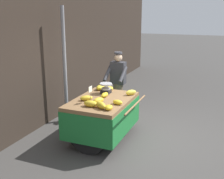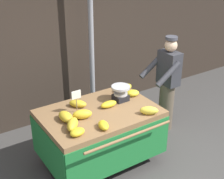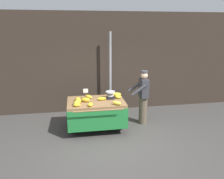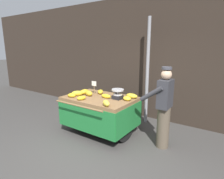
# 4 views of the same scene
# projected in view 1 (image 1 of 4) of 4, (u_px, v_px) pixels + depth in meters

# --- Properties ---
(ground_plane) EXTENTS (60.00, 60.00, 0.00)m
(ground_plane) POSITION_uv_depth(u_px,v_px,m) (147.00, 137.00, 6.19)
(ground_plane) COLOR #423F3D
(back_wall) EXTENTS (16.00, 0.24, 3.52)m
(back_wall) POSITION_uv_depth(u_px,v_px,m) (42.00, 52.00, 6.69)
(back_wall) COLOR #332821
(back_wall) RESTS_ON ground
(street_pole) EXTENTS (0.09, 0.09, 2.85)m
(street_pole) POSITION_uv_depth(u_px,v_px,m) (65.00, 66.00, 6.77)
(street_pole) COLOR gray
(street_pole) RESTS_ON ground
(banana_cart) EXTENTS (1.67, 1.33, 0.92)m
(banana_cart) POSITION_uv_depth(u_px,v_px,m) (102.00, 110.00, 5.94)
(banana_cart) COLOR olive
(banana_cart) RESTS_ON ground
(weighing_scale) EXTENTS (0.28, 0.28, 0.24)m
(weighing_scale) POSITION_uv_depth(u_px,v_px,m) (106.00, 88.00, 6.28)
(weighing_scale) COLOR black
(weighing_scale) RESTS_ON banana_cart
(price_sign) EXTENTS (0.14, 0.01, 0.34)m
(price_sign) POSITION_uv_depth(u_px,v_px,m) (90.00, 91.00, 5.60)
(price_sign) COLOR #997A51
(price_sign) RESTS_ON banana_cart
(banana_bunch_0) EXTENTS (0.18, 0.24, 0.09)m
(banana_bunch_0) POSITION_uv_depth(u_px,v_px,m) (118.00, 102.00, 5.54)
(banana_bunch_0) COLOR gold
(banana_bunch_0) RESTS_ON banana_cart
(banana_bunch_1) EXTENTS (0.29, 0.17, 0.11)m
(banana_bunch_1) POSITION_uv_depth(u_px,v_px,m) (100.00, 87.00, 6.59)
(banana_bunch_1) COLOR yellow
(banana_bunch_1) RESTS_ON banana_cart
(banana_bunch_2) EXTENTS (0.17, 0.29, 0.12)m
(banana_bunch_2) POSITION_uv_depth(u_px,v_px,m) (91.00, 104.00, 5.41)
(banana_bunch_2) COLOR gold
(banana_bunch_2) RESTS_ON banana_cart
(banana_bunch_3) EXTENTS (0.30, 0.23, 0.13)m
(banana_bunch_3) POSITION_uv_depth(u_px,v_px,m) (98.00, 101.00, 5.57)
(banana_bunch_3) COLOR gold
(banana_bunch_3) RESTS_ON banana_cart
(banana_bunch_4) EXTENTS (0.28, 0.25, 0.12)m
(banana_bunch_4) POSITION_uv_depth(u_px,v_px,m) (131.00, 92.00, 6.16)
(banana_bunch_4) COLOR yellow
(banana_bunch_4) RESTS_ON banana_cart
(banana_bunch_5) EXTENTS (0.29, 0.32, 0.13)m
(banana_bunch_5) POSITION_uv_depth(u_px,v_px,m) (101.00, 105.00, 5.31)
(banana_bunch_5) COLOR gold
(banana_bunch_5) RESTS_ON banana_cart
(banana_bunch_6) EXTENTS (0.25, 0.22, 0.10)m
(banana_bunch_6) POSITION_uv_depth(u_px,v_px,m) (109.00, 89.00, 6.52)
(banana_bunch_6) COLOR yellow
(banana_bunch_6) RESTS_ON banana_cart
(banana_bunch_7) EXTENTS (0.26, 0.12, 0.10)m
(banana_bunch_7) POSITION_uv_depth(u_px,v_px,m) (105.00, 95.00, 6.02)
(banana_bunch_7) COLOR gold
(banana_bunch_7) RESTS_ON banana_cart
(banana_bunch_8) EXTENTS (0.28, 0.30, 0.10)m
(banana_bunch_8) POSITION_uv_depth(u_px,v_px,m) (86.00, 98.00, 5.79)
(banana_bunch_8) COLOR gold
(banana_bunch_8) RESTS_ON banana_cart
(banana_bunch_9) EXTENTS (0.22, 0.18, 0.09)m
(banana_bunch_9) POSITION_uv_depth(u_px,v_px,m) (109.00, 107.00, 5.23)
(banana_bunch_9) COLOR gold
(banana_bunch_9) RESTS_ON banana_cart
(vendor_person) EXTENTS (0.58, 0.51, 1.71)m
(vendor_person) POSITION_uv_depth(u_px,v_px,m) (118.00, 84.00, 7.30)
(vendor_person) COLOR brown
(vendor_person) RESTS_ON ground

